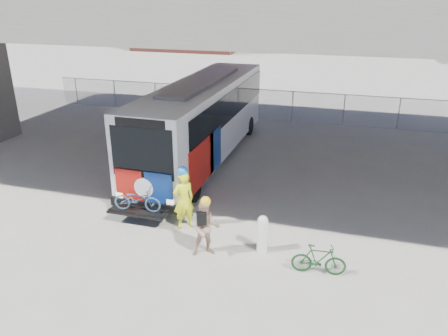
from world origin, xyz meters
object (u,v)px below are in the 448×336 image
at_px(cyclist_hivis, 184,198).
at_px(bike_parked, 319,260).
at_px(bollard, 262,233).
at_px(bus, 203,115).
at_px(cyclist_tan, 206,228).

relative_size(cyclist_hivis, bike_parked, 1.44).
distance_m(bollard, cyclist_hivis, 2.90).
distance_m(bus, bike_parked, 9.94).
bearing_deg(cyclist_hivis, bike_parked, 119.59).
bearing_deg(cyclist_hivis, cyclist_tan, 88.99).
height_order(bollard, cyclist_hivis, cyclist_hivis).
bearing_deg(cyclist_tan, bus, 84.42).
bearing_deg(bollard, cyclist_tan, -157.55).
bearing_deg(cyclist_tan, bike_parked, -25.91).
xyz_separation_m(bollard, cyclist_tan, (-1.55, -0.64, 0.26)).
bearing_deg(bike_parked, bollard, 62.94).
height_order(bus, cyclist_hivis, bus).
distance_m(bollard, cyclist_tan, 1.69).
xyz_separation_m(bus, bike_parked, (6.06, -7.71, -1.66)).
xyz_separation_m(bollard, bike_parked, (1.73, -0.66, -0.19)).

